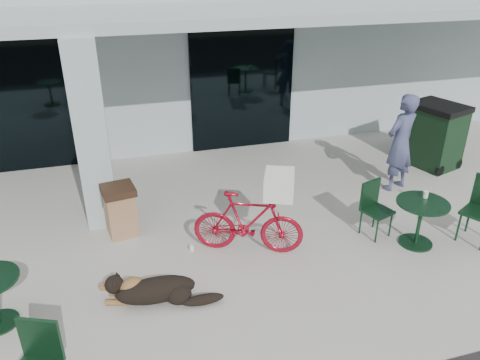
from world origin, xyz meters
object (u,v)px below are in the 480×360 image
object	(u,v)px
cafe_chair_far_a	(377,210)
cafe_chair_far_b	(480,212)
wheeled_bin	(434,135)
person	(400,143)
dog	(156,289)
bicycle	(248,223)
trash_receptacle	(121,211)
cafe_table_far	(419,223)

from	to	relation	value
cafe_chair_far_a	cafe_chair_far_b	size ratio (longest dim) A/B	0.86
cafe_chair_far_b	wheeled_bin	distance (m)	3.05
cafe_chair_far_a	cafe_chair_far_b	distance (m)	1.57
person	cafe_chair_far_a	bearing A→B (deg)	28.56
dog	cafe_chair_far_a	distance (m)	3.73
bicycle	wheeled_bin	bearing A→B (deg)	-43.96
bicycle	person	xyz separation A→B (m)	(3.42, 1.27, 0.45)
cafe_chair_far_a	trash_receptacle	world-z (taller)	cafe_chair_far_a
person	trash_receptacle	world-z (taller)	person
bicycle	wheeled_bin	size ratio (longest dim) A/B	1.24
cafe_table_far	person	world-z (taller)	person
bicycle	person	world-z (taller)	person
cafe_chair_far_a	dog	bearing A→B (deg)	170.99
trash_receptacle	cafe_chair_far_b	bearing A→B (deg)	-18.28
cafe_chair_far_a	person	size ratio (longest dim) A/B	0.48
cafe_table_far	trash_receptacle	xyz separation A→B (m)	(-4.50, 1.62, 0.05)
bicycle	cafe_chair_far_b	distance (m)	3.68
trash_receptacle	dog	bearing A→B (deg)	-79.69
bicycle	trash_receptacle	bearing A→B (deg)	83.17
dog	wheeled_bin	xyz separation A→B (m)	(6.33, 2.85, 0.48)
bicycle	cafe_table_far	size ratio (longest dim) A/B	2.10
bicycle	dog	distance (m)	1.74
dog	cafe_table_far	world-z (taller)	cafe_table_far
dog	cafe_table_far	xyz separation A→B (m)	(4.17, 0.23, 0.18)
bicycle	cafe_chair_far_a	size ratio (longest dim) A/B	1.84
dog	cafe_chair_far_a	xyz separation A→B (m)	(3.66, 0.65, 0.26)
bicycle	cafe_chair_far_a	world-z (taller)	bicycle
dog	cafe_chair_far_b	world-z (taller)	cafe_chair_far_b
wheeled_bin	cafe_chair_far_b	bearing A→B (deg)	-130.92
dog	person	bearing A→B (deg)	38.07
cafe_table_far	trash_receptacle	distance (m)	4.79
cafe_table_far	wheeled_bin	xyz separation A→B (m)	(2.16, 2.62, 0.31)
cafe_chair_far_a	trash_receptacle	xyz separation A→B (m)	(-4.00, 1.20, -0.03)
trash_receptacle	cafe_chair_far_a	bearing A→B (deg)	-16.72
cafe_chair_far_b	wheeled_bin	world-z (taller)	wheeled_bin
dog	wheeled_bin	distance (m)	6.95
bicycle	trash_receptacle	xyz separation A→B (m)	(-1.85, 1.06, -0.08)
bicycle	dog	size ratio (longest dim) A/B	1.40
bicycle	dog	world-z (taller)	bicycle
wheeled_bin	bicycle	bearing A→B (deg)	-174.42
wheeled_bin	dog	bearing A→B (deg)	-173.33
bicycle	wheeled_bin	distance (m)	5.23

